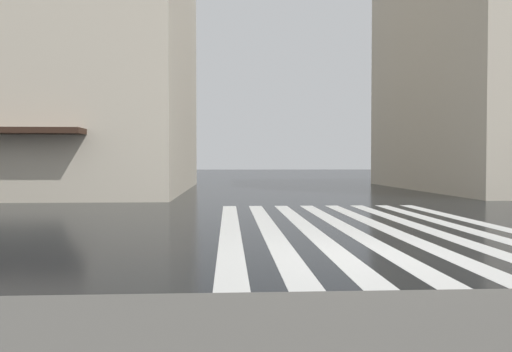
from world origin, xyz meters
The scene contains 2 objects.
ground_plane centered at (0.00, 0.00, 0.00)m, with size 220.00×220.00×0.00m, color black.
zebra_crossing centered at (4.00, -1.05, 0.00)m, with size 13.00×7.50×0.01m.
Camera 1 is at (-8.93, 2.49, 1.71)m, focal length 35.01 mm.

